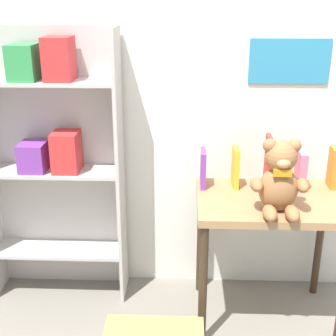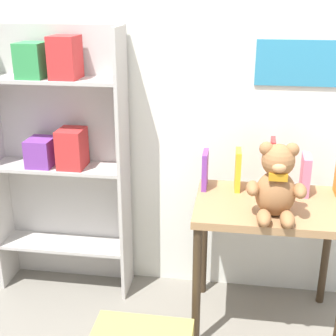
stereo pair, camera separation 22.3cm
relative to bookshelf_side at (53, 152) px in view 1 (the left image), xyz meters
The scene contains 9 objects.
wall_back 1.11m from the bookshelf_side, ahead, with size 4.80×0.07×2.50m.
bookshelf_side is the anchor object (origin of this frame).
display_table 1.14m from the bookshelf_side, 11.29° to the right, with size 0.70×0.50×0.67m.
teddy_bear 1.15m from the bookshelf_side, 17.94° to the right, with size 0.25×0.23×0.33m.
book_standing_purple 0.78m from the bookshelf_side, ahead, with size 0.02×0.13×0.19m, color purple.
book_standing_yellow 0.94m from the bookshelf_side, ahead, with size 0.03×0.12×0.20m, color gold.
book_standing_red 1.10m from the bookshelf_side, ahead, with size 0.02×0.11×0.26m, color red.
book_standing_pink 1.26m from the bookshelf_side, ahead, with size 0.04×0.14×0.19m, color #D17093.
book_standing_orange 1.42m from the bookshelf_side, ahead, with size 0.03×0.10×0.20m, color orange.
Camera 1 is at (-0.33, -0.86, 1.58)m, focal length 50.00 mm.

